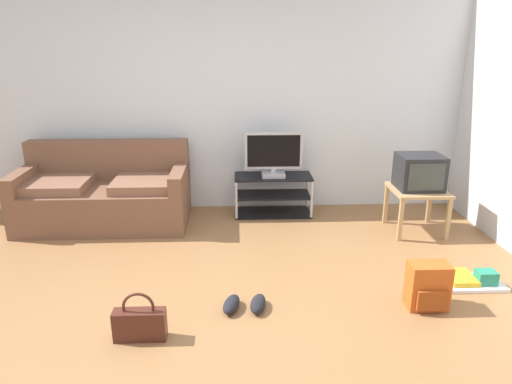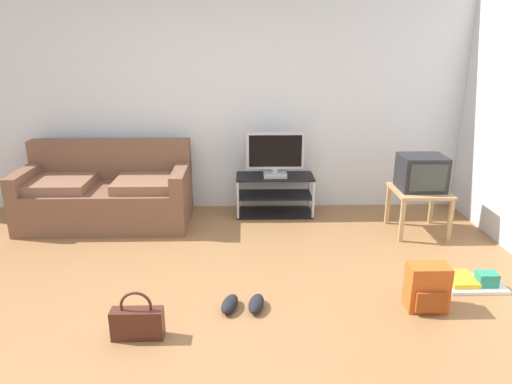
{
  "view_description": "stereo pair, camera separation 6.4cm",
  "coord_description": "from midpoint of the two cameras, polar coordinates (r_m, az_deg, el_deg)",
  "views": [
    {
      "loc": [
        0.4,
        -3.03,
        1.97
      ],
      "look_at": [
        0.56,
        0.92,
        0.67
      ],
      "focal_mm": 32.99,
      "sensor_mm": 36.0,
      "label": 1
    },
    {
      "loc": [
        0.47,
        -3.03,
        1.97
      ],
      "look_at": [
        0.56,
        0.92,
        0.67
      ],
      "focal_mm": 32.99,
      "sensor_mm": 36.0,
      "label": 2
    }
  ],
  "objects": [
    {
      "name": "sneakers_pair",
      "position": [
        3.67,
        -1.89,
        -13.42
      ],
      "size": [
        0.37,
        0.27,
        0.09
      ],
      "color": "black",
      "rests_on": "ground_plane"
    },
    {
      "name": "side_table",
      "position": [
        5.19,
        18.66,
        -0.37
      ],
      "size": [
        0.55,
        0.55,
        0.47
      ],
      "color": "tan",
      "rests_on": "ground_plane"
    },
    {
      "name": "backpack",
      "position": [
        3.85,
        19.66,
        -10.7
      ],
      "size": [
        0.3,
        0.26,
        0.36
      ],
      "rotation": [
        0.0,
        0.0,
        0.35
      ],
      "color": "#CC561E",
      "rests_on": "ground_plane"
    },
    {
      "name": "flat_tv",
      "position": [
        5.3,
        1.79,
        4.53
      ],
      "size": [
        0.65,
        0.22,
        0.51
      ],
      "color": "#B2B2B7",
      "rests_on": "tv_stand"
    },
    {
      "name": "ground_plane",
      "position": [
        3.65,
        -9.01,
        -14.89
      ],
      "size": [
        9.0,
        9.8,
        0.02
      ],
      "primitive_type": "cube",
      "color": "olive"
    },
    {
      "name": "wall_back",
      "position": [
        5.54,
        -6.87,
        11.68
      ],
      "size": [
        9.0,
        0.1,
        2.7
      ],
      "primitive_type": "cube",
      "color": "silver",
      "rests_on": "ground_plane"
    },
    {
      "name": "handbag",
      "position": [
        3.42,
        -14.46,
        -15.14
      ],
      "size": [
        0.36,
        0.11,
        0.36
      ],
      "rotation": [
        0.0,
        0.0,
        0.19
      ],
      "color": "#4C2319",
      "rests_on": "ground_plane"
    },
    {
      "name": "tv_stand",
      "position": [
        5.46,
        1.73,
        -0.34
      ],
      "size": [
        0.88,
        0.39,
        0.46
      ],
      "color": "black",
      "rests_on": "ground_plane"
    },
    {
      "name": "couch",
      "position": [
        5.43,
        -18.14,
        -0.29
      ],
      "size": [
        1.79,
        0.85,
        0.88
      ],
      "color": "brown",
      "rests_on": "ground_plane"
    },
    {
      "name": "floor_tray",
      "position": [
        4.38,
        24.34,
        -9.68
      ],
      "size": [
        0.48,
        0.33,
        0.14
      ],
      "color": "silver",
      "rests_on": "ground_plane"
    },
    {
      "name": "crt_tv",
      "position": [
        5.13,
        18.87,
        2.32
      ],
      "size": [
        0.45,
        0.39,
        0.36
      ],
      "color": "#232326",
      "rests_on": "side_table"
    }
  ]
}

